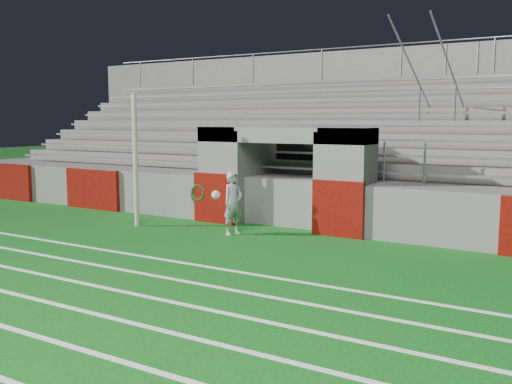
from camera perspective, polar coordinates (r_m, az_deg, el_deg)
The scene contains 5 objects.
ground at distance 12.24m, azimuth -5.20°, elevation -5.96°, with size 90.00×90.00×0.00m, color #0D5213.
field_post at distance 15.20m, azimuth -11.97°, elevation 3.10°, with size 0.12×0.12×3.47m, color #BEB28D.
stadium_structure at distance 18.97m, azimuth 9.19°, elevation 3.22°, with size 26.00×8.48×5.42m.
goalkeeper_with_ball at distance 13.89m, azimuth -2.34°, elevation -1.10°, with size 0.73×0.64×1.54m.
hose_coil at distance 15.79m, azimuth -5.70°, elevation -0.18°, with size 0.60×0.15×0.60m.
Camera 1 is at (7.09, -9.58, 2.78)m, focal length 40.00 mm.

